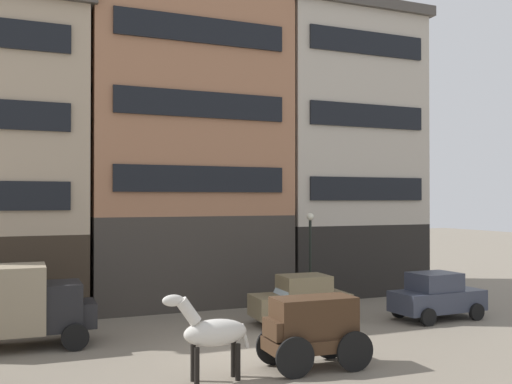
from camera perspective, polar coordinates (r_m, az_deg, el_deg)
ground_plane at (r=18.82m, az=-1.34°, el=-15.19°), size 120.00×120.00×0.00m
building_center_left at (r=28.53m, az=-7.32°, el=7.08°), size 9.33×7.22×17.06m
building_center_right at (r=31.66m, az=7.24°, el=3.90°), size 7.90×7.22×14.40m
cargo_wagon at (r=17.01m, az=5.42°, el=-12.79°), size 2.96×1.62×1.98m
draft_horse at (r=15.81m, az=-4.26°, el=-13.26°), size 2.35×0.67×2.30m
delivery_truck_far at (r=20.45m, az=-21.90°, el=-9.89°), size 4.40×2.23×2.62m
sedan_dark at (r=22.84m, az=4.36°, el=-10.26°), size 3.80×2.05×1.83m
sedan_light at (r=24.67m, az=16.96°, el=-9.52°), size 3.75×1.95×1.83m
streetlamp_curbside at (r=25.79m, az=5.23°, el=-5.22°), size 0.32×0.32×4.12m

